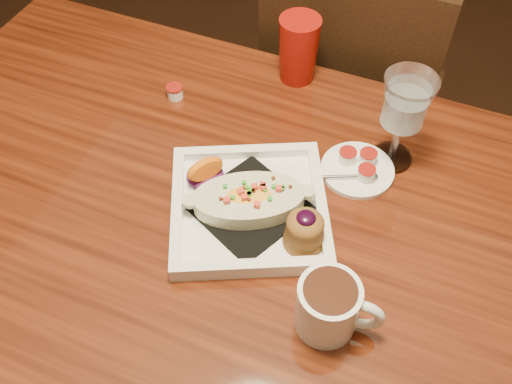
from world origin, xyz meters
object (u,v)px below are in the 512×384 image
at_px(coffee_mug, 330,306).
at_px(chair_far, 348,103).
at_px(table, 255,265).
at_px(red_tumbler, 298,49).
at_px(plate, 255,207).
at_px(saucer, 357,168).
at_px(goblet, 405,106).

bearing_deg(coffee_mug, chair_far, 94.87).
distance_m(table, red_tumbler, 0.44).
relative_size(chair_far, plate, 2.71).
distance_m(saucer, red_tumbler, 0.28).
xyz_separation_m(goblet, red_tumbler, (-0.24, 0.15, -0.06)).
bearing_deg(red_tumbler, plate, -80.83).
relative_size(plate, coffee_mug, 2.69).
relative_size(table, coffee_mug, 11.75).
xyz_separation_m(coffee_mug, goblet, (0.01, 0.35, 0.08)).
bearing_deg(coffee_mug, saucer, 90.72).
bearing_deg(plate, chair_far, 62.75).
distance_m(coffee_mug, goblet, 0.36).
bearing_deg(saucer, coffee_mug, -82.06).
height_order(goblet, red_tumbler, goblet).
distance_m(goblet, saucer, 0.14).
bearing_deg(red_tumbler, saucer, -47.10).
xyz_separation_m(chair_far, saucer, (0.12, -0.43, 0.25)).
distance_m(table, saucer, 0.25).
relative_size(plate, red_tumbler, 2.49).
relative_size(coffee_mug, goblet, 0.68).
relative_size(saucer, red_tumbler, 0.95).
distance_m(chair_far, plate, 0.65).
xyz_separation_m(chair_far, red_tumbler, (-0.07, -0.23, 0.31)).
xyz_separation_m(plate, red_tumbler, (-0.06, 0.36, 0.04)).
distance_m(coffee_mug, saucer, 0.31).
bearing_deg(table, chair_far, 90.00).
bearing_deg(saucer, table, -120.42).
bearing_deg(saucer, plate, -129.19).
bearing_deg(plate, red_tumbler, 73.41).
bearing_deg(chair_far, table, 90.00).
relative_size(table, saucer, 11.41).
bearing_deg(red_tumbler, chair_far, 72.08).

